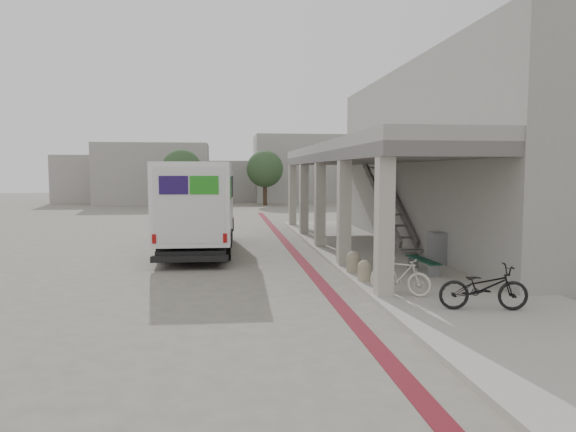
{
  "coord_description": "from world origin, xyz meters",
  "views": [
    {
      "loc": [
        -1.55,
        -14.86,
        3.0
      ],
      "look_at": [
        0.42,
        0.98,
        1.6
      ],
      "focal_mm": 32.0,
      "sensor_mm": 36.0,
      "label": 1
    }
  ],
  "objects": [
    {
      "name": "tree_left",
      "position": [
        -5.0,
        28.0,
        3.18
      ],
      "size": [
        3.2,
        3.2,
        4.8
      ],
      "color": "#38281C",
      "rests_on": "ground"
    },
    {
      "name": "ground",
      "position": [
        0.0,
        0.0,
        0.0
      ],
      "size": [
        120.0,
        120.0,
        0.0
      ],
      "primitive_type": "plane",
      "color": "#656257",
      "rests_on": "ground"
    },
    {
      "name": "fedex_truck",
      "position": [
        -2.5,
        4.42,
        1.75
      ],
      "size": [
        2.64,
        7.78,
        3.29
      ],
      "rotation": [
        0.0,
        0.0,
        -0.03
      ],
      "color": "black",
      "rests_on": "ground"
    },
    {
      "name": "distant_backdrop",
      "position": [
        -2.84,
        35.89,
        2.7
      ],
      "size": [
        28.0,
        10.0,
        6.5
      ],
      "color": "#999590",
      "rests_on": "ground"
    },
    {
      "name": "tree_right",
      "position": [
        10.0,
        29.0,
        3.18
      ],
      "size": [
        3.2,
        3.2,
        4.8
      ],
      "color": "#38281C",
      "rests_on": "ground"
    },
    {
      "name": "bench",
      "position": [
        4.06,
        -1.01,
        0.39
      ],
      "size": [
        0.44,
        1.62,
        0.38
      ],
      "rotation": [
        0.0,
        0.0,
        0.06
      ],
      "color": "slate",
      "rests_on": "sidewalk"
    },
    {
      "name": "bicycle_black",
      "position": [
        3.77,
        -4.98,
        0.6
      ],
      "size": [
        1.9,
        0.94,
        0.96
      ],
      "primitive_type": "imported",
      "rotation": [
        0.0,
        0.0,
        1.39
      ],
      "color": "black",
      "rests_on": "sidewalk"
    },
    {
      "name": "bollard_near",
      "position": [
        2.1,
        -1.88,
        0.39
      ],
      "size": [
        0.36,
        0.36,
        0.54
      ],
      "color": "gray",
      "rests_on": "sidewalk"
    },
    {
      "name": "utility_cabinet",
      "position": [
        5.0,
        0.22,
        0.61
      ],
      "size": [
        0.48,
        0.62,
        0.99
      ],
      "primitive_type": "cube",
      "rotation": [
        0.0,
        0.0,
        -0.05
      ],
      "color": "gray",
      "rests_on": "sidewalk"
    },
    {
      "name": "bollard_far",
      "position": [
        2.1,
        -0.74,
        0.43
      ],
      "size": [
        0.41,
        0.41,
        0.61
      ],
      "color": "gray",
      "rests_on": "sidewalk"
    },
    {
      "name": "bike_lane_stripe",
      "position": [
        1.0,
        2.0,
        0.01
      ],
      "size": [
        0.35,
        40.0,
        0.01
      ],
      "primitive_type": "cube",
      "color": "maroon",
      "rests_on": "ground"
    },
    {
      "name": "sidewalk",
      "position": [
        4.0,
        0.0,
        0.06
      ],
      "size": [
        4.4,
        28.0,
        0.12
      ],
      "primitive_type": "cube",
      "color": "#9C978C",
      "rests_on": "ground"
    },
    {
      "name": "transit_building",
      "position": [
        6.83,
        4.5,
        3.4
      ],
      "size": [
        7.6,
        17.0,
        7.0
      ],
      "color": "gray",
      "rests_on": "ground"
    },
    {
      "name": "tree_mid",
      "position": [
        2.0,
        30.0,
        3.18
      ],
      "size": [
        3.2,
        3.2,
        4.8
      ],
      "color": "#38281C",
      "rests_on": "ground"
    },
    {
      "name": "bicycle_cream",
      "position": [
        2.5,
        -3.5,
        0.57
      ],
      "size": [
        1.42,
        1.26,
        0.89
      ],
      "primitive_type": "imported",
      "rotation": [
        0.0,
        0.0,
        0.89
      ],
      "color": "beige",
      "rests_on": "sidewalk"
    }
  ]
}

